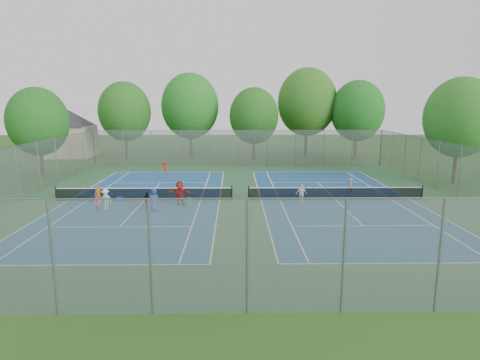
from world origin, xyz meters
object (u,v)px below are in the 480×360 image
net_left (144,194)px  ball_hopper (189,203)px  net_right (336,194)px  instructor (350,184)px  ball_crate (120,199)px

net_left → ball_hopper: size_ratio=20.38×
net_left → net_right: 14.00m
net_right → instructor: size_ratio=8.15×
ball_crate → ball_hopper: (5.26, -1.92, 0.17)m
ball_hopper → instructor: instructor is taller
ball_crate → ball_hopper: 5.60m
net_left → ball_crate: size_ratio=36.76×
net_right → ball_crate: 15.78m
ball_hopper → instructor: size_ratio=0.40×
net_right → ball_hopper: bearing=-169.5°
ball_crate → instructor: size_ratio=0.22×
net_left → ball_hopper: 3.99m
ball_crate → ball_hopper: bearing=-20.0°
net_right → instructor: instructor is taller
ball_crate → instructor: instructor is taller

